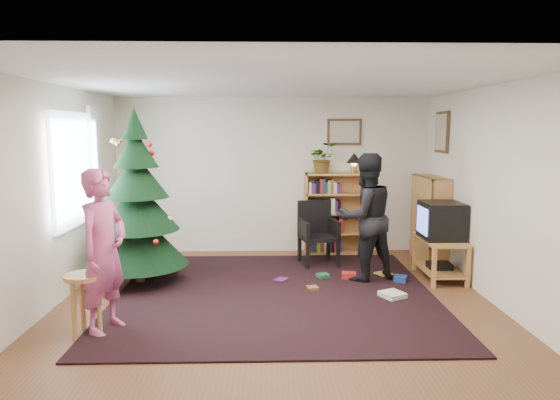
{
  "coord_description": "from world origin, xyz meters",
  "views": [
    {
      "loc": [
        -0.1,
        -5.55,
        1.99
      ],
      "look_at": [
        0.07,
        0.72,
        1.1
      ],
      "focal_mm": 32.0,
      "sensor_mm": 36.0,
      "label": 1
    }
  ],
  "objects_px": {
    "crt_tv": "(441,220)",
    "stool": "(84,288)",
    "person_standing": "(104,251)",
    "picture_back": "(344,132)",
    "tv_stand": "(440,255)",
    "armchair": "(318,230)",
    "person_by_chair": "(365,217)",
    "bookshelf_right": "(430,219)",
    "table_lamp": "(354,159)",
    "bookshelf_back": "(334,212)",
    "potted_plant": "(323,158)",
    "picture_right": "(442,132)",
    "christmas_tree": "(138,212)"
  },
  "relations": [
    {
      "from": "crt_tv",
      "to": "stool",
      "type": "height_order",
      "value": "crt_tv"
    },
    {
      "from": "person_standing",
      "to": "picture_back",
      "type": "bearing_deg",
      "value": -20.79
    },
    {
      "from": "tv_stand",
      "to": "armchair",
      "type": "distance_m",
      "value": 1.76
    },
    {
      "from": "person_by_chair",
      "to": "picture_back",
      "type": "bearing_deg",
      "value": -108.89
    },
    {
      "from": "stool",
      "to": "bookshelf_right",
      "type": "bearing_deg",
      "value": 31.72
    },
    {
      "from": "bookshelf_right",
      "to": "armchair",
      "type": "bearing_deg",
      "value": 91.21
    },
    {
      "from": "tv_stand",
      "to": "armchair",
      "type": "bearing_deg",
      "value": 153.06
    },
    {
      "from": "tv_stand",
      "to": "person_by_chair",
      "type": "distance_m",
      "value": 1.15
    },
    {
      "from": "person_by_chair",
      "to": "table_lamp",
      "type": "bearing_deg",
      "value": -114.24
    },
    {
      "from": "picture_back",
      "to": "bookshelf_back",
      "type": "bearing_deg",
      "value": -139.61
    },
    {
      "from": "picture_back",
      "to": "person_by_chair",
      "type": "bearing_deg",
      "value": -88.41
    },
    {
      "from": "bookshelf_right",
      "to": "crt_tv",
      "type": "relative_size",
      "value": 2.33
    },
    {
      "from": "potted_plant",
      "to": "person_standing",
      "type": "bearing_deg",
      "value": -128.73
    },
    {
      "from": "tv_stand",
      "to": "person_by_chair",
      "type": "height_order",
      "value": "person_by_chair"
    },
    {
      "from": "crt_tv",
      "to": "armchair",
      "type": "height_order",
      "value": "crt_tv"
    },
    {
      "from": "armchair",
      "to": "person_standing",
      "type": "distance_m",
      "value": 3.41
    },
    {
      "from": "bookshelf_right",
      "to": "picture_right",
      "type": "bearing_deg",
      "value": -80.97
    },
    {
      "from": "stool",
      "to": "table_lamp",
      "type": "distance_m",
      "value": 4.62
    },
    {
      "from": "stool",
      "to": "person_by_chair",
      "type": "bearing_deg",
      "value": 29.61
    },
    {
      "from": "tv_stand",
      "to": "potted_plant",
      "type": "relative_size",
      "value": 1.83
    },
    {
      "from": "armchair",
      "to": "potted_plant",
      "type": "xyz_separation_m",
      "value": [
        0.13,
        0.65,
        1.04
      ]
    },
    {
      "from": "christmas_tree",
      "to": "stool",
      "type": "distance_m",
      "value": 1.75
    },
    {
      "from": "armchair",
      "to": "stool",
      "type": "height_order",
      "value": "armchair"
    },
    {
      "from": "picture_right",
      "to": "stool",
      "type": "xyz_separation_m",
      "value": [
        -4.33,
        -2.62,
        -1.48
      ]
    },
    {
      "from": "picture_back",
      "to": "tv_stand",
      "type": "relative_size",
      "value": 0.62
    },
    {
      "from": "armchair",
      "to": "person_standing",
      "type": "height_order",
      "value": "person_standing"
    },
    {
      "from": "bookshelf_back",
      "to": "bookshelf_right",
      "type": "xyz_separation_m",
      "value": [
        1.35,
        -0.61,
        0.0
      ]
    },
    {
      "from": "crt_tv",
      "to": "table_lamp",
      "type": "bearing_deg",
      "value": 122.74
    },
    {
      "from": "stool",
      "to": "potted_plant",
      "type": "bearing_deg",
      "value": 50.42
    },
    {
      "from": "picture_right",
      "to": "person_by_chair",
      "type": "height_order",
      "value": "picture_right"
    },
    {
      "from": "picture_right",
      "to": "christmas_tree",
      "type": "relative_size",
      "value": 0.26
    },
    {
      "from": "christmas_tree",
      "to": "person_standing",
      "type": "xyz_separation_m",
      "value": [
        0.06,
        -1.57,
        -0.13
      ]
    },
    {
      "from": "picture_right",
      "to": "person_standing",
      "type": "bearing_deg",
      "value": -148.96
    },
    {
      "from": "stool",
      "to": "person_by_chair",
      "type": "xyz_separation_m",
      "value": [
        3.05,
        1.74,
        0.37
      ]
    },
    {
      "from": "stool",
      "to": "potted_plant",
      "type": "height_order",
      "value": "potted_plant"
    },
    {
      "from": "bookshelf_back",
      "to": "potted_plant",
      "type": "xyz_separation_m",
      "value": [
        -0.2,
        0.0,
        0.88
      ]
    },
    {
      "from": "bookshelf_right",
      "to": "person_by_chair",
      "type": "height_order",
      "value": "person_by_chair"
    },
    {
      "from": "person_by_chair",
      "to": "person_standing",
      "type": "bearing_deg",
      "value": 8.92
    },
    {
      "from": "table_lamp",
      "to": "picture_right",
      "type": "bearing_deg",
      "value": -26.49
    },
    {
      "from": "crt_tv",
      "to": "stool",
      "type": "distance_m",
      "value": 4.45
    },
    {
      "from": "christmas_tree",
      "to": "bookshelf_right",
      "type": "height_order",
      "value": "christmas_tree"
    },
    {
      "from": "picture_back",
      "to": "potted_plant",
      "type": "distance_m",
      "value": 0.56
    },
    {
      "from": "stool",
      "to": "table_lamp",
      "type": "relative_size",
      "value": 1.91
    },
    {
      "from": "stool",
      "to": "table_lamp",
      "type": "xyz_separation_m",
      "value": [
        3.15,
        3.21,
        1.04
      ]
    },
    {
      "from": "crt_tv",
      "to": "bookshelf_right",
      "type": "bearing_deg",
      "value": 81.57
    },
    {
      "from": "armchair",
      "to": "person_by_chair",
      "type": "bearing_deg",
      "value": -67.88
    },
    {
      "from": "armchair",
      "to": "table_lamp",
      "type": "relative_size",
      "value": 2.92
    },
    {
      "from": "christmas_tree",
      "to": "armchair",
      "type": "relative_size",
      "value": 2.41
    },
    {
      "from": "christmas_tree",
      "to": "bookshelf_right",
      "type": "distance_m",
      "value": 4.2
    },
    {
      "from": "christmas_tree",
      "to": "table_lamp",
      "type": "bearing_deg",
      "value": 26.62
    }
  ]
}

